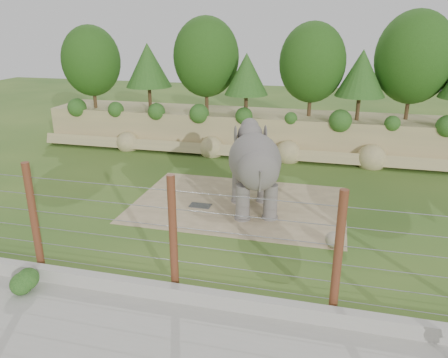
# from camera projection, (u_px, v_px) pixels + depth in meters

# --- Properties ---
(ground) EXTENTS (90.00, 90.00, 0.00)m
(ground) POSITION_uv_depth(u_px,v_px,m) (212.00, 230.00, 18.39)
(ground) COLOR #2E571F
(ground) RESTS_ON ground
(back_embankment) EXTENTS (30.00, 5.52, 8.77)m
(back_embankment) POSITION_uv_depth(u_px,v_px,m) (273.00, 92.00, 28.47)
(back_embankment) COLOR tan
(back_embankment) RESTS_ON ground
(dirt_patch) EXTENTS (10.00, 7.00, 0.02)m
(dirt_patch) POSITION_uv_depth(u_px,v_px,m) (239.00, 204.00, 21.00)
(dirt_patch) COLOR #96825E
(dirt_patch) RESTS_ON ground
(drain_grate) EXTENTS (1.00, 0.60, 0.03)m
(drain_grate) POSITION_uv_depth(u_px,v_px,m) (200.00, 205.00, 20.78)
(drain_grate) COLOR #262628
(drain_grate) RESTS_ON dirt_patch
(elephant) EXTENTS (3.31, 5.07, 3.79)m
(elephant) POSITION_uv_depth(u_px,v_px,m) (254.00, 171.00, 19.75)
(elephant) COLOR #635D59
(elephant) RESTS_ON ground
(stone_ball) EXTENTS (0.65, 0.65, 0.65)m
(stone_ball) POSITION_uv_depth(u_px,v_px,m) (334.00, 240.00, 16.86)
(stone_ball) COLOR gray
(stone_ball) RESTS_ON dirt_patch
(retaining_wall) EXTENTS (26.00, 0.35, 0.50)m
(retaining_wall) POSITION_uv_depth(u_px,v_px,m) (170.00, 292.00, 13.74)
(retaining_wall) COLOR #B3B1A5
(retaining_wall) RESTS_ON ground
(walkway) EXTENTS (26.00, 4.00, 0.01)m
(walkway) POSITION_uv_depth(u_px,v_px,m) (144.00, 341.00, 12.00)
(walkway) COLOR #B3B1A5
(walkway) RESTS_ON ground
(barrier_fence) EXTENTS (20.26, 0.26, 4.00)m
(barrier_fence) POSITION_uv_depth(u_px,v_px,m) (173.00, 235.00, 13.60)
(barrier_fence) COLOR brown
(barrier_fence) RESTS_ON ground
(walkway_shrub) EXTENTS (0.73, 0.73, 0.73)m
(walkway_shrub) POSITION_uv_depth(u_px,v_px,m) (27.00, 283.00, 14.02)
(walkway_shrub) COLOR #1D4E19
(walkway_shrub) RESTS_ON walkway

